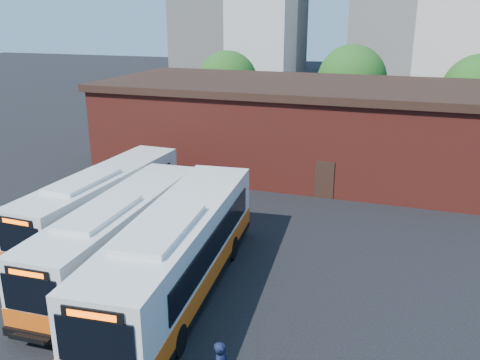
% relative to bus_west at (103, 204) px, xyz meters
% --- Properties ---
extents(ground, '(220.00, 220.00, 0.00)m').
position_rel_bus_west_xyz_m(ground, '(7.19, -5.19, -1.54)').
color(ground, black).
extents(bus_west, '(2.95, 12.50, 3.38)m').
position_rel_bus_west_xyz_m(bus_west, '(0.00, 0.00, 0.00)').
color(bus_west, silver).
rests_on(bus_west, ground).
extents(bus_midwest, '(3.08, 12.62, 3.41)m').
position_rel_bus_west_xyz_m(bus_midwest, '(3.10, -3.43, 0.01)').
color(bus_midwest, silver).
rests_on(bus_midwest, ground).
extents(bus_mideast, '(4.06, 14.08, 3.79)m').
position_rel_bus_west_xyz_m(bus_mideast, '(6.55, -4.60, 0.18)').
color(bus_mideast, silver).
rests_on(bus_mideast, ground).
extents(depot_building, '(28.60, 12.60, 6.40)m').
position_rel_bus_west_xyz_m(depot_building, '(7.19, 14.81, 1.72)').
color(depot_building, maroon).
rests_on(depot_building, ground).
extents(tree_west, '(6.00, 6.00, 7.65)m').
position_rel_bus_west_xyz_m(tree_west, '(-2.81, 26.81, 3.11)').
color(tree_west, '#382314').
rests_on(tree_west, ground).
extents(tree_mid, '(6.56, 6.56, 8.36)m').
position_rel_bus_west_xyz_m(tree_mid, '(9.19, 28.81, 3.54)').
color(tree_mid, '#382314').
rests_on(tree_mid, ground).
extents(tree_east, '(6.24, 6.24, 7.96)m').
position_rel_bus_west_xyz_m(tree_east, '(20.19, 25.81, 3.29)').
color(tree_east, '#382314').
rests_on(tree_east, ground).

